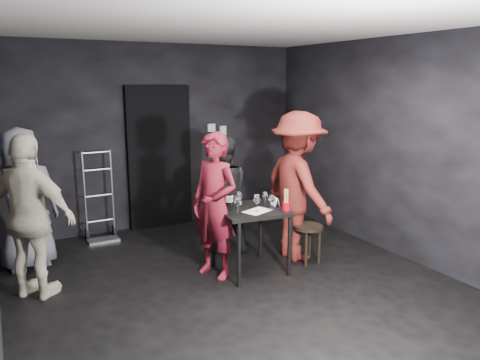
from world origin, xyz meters
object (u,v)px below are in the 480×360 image
server_red (215,200)px  wine_bottle (229,199)px  tasting_table (251,217)px  bystander_grey (23,191)px  hand_truck (101,224)px  man_maroon (298,171)px  bystander_cream (30,208)px  breadstick_cup (286,200)px  stool (308,233)px  woman_black (222,196)px

server_red → wine_bottle: size_ratio=5.19×
tasting_table → bystander_grey: size_ratio=0.41×
hand_truck → man_maroon: (2.01, -1.82, 0.87)m
bystander_grey → hand_truck: bearing=-158.5°
bystander_cream → bystander_grey: bearing=-46.6°
hand_truck → breadstick_cup: bearing=-54.5°
stool → server_red: (-1.14, 0.20, 0.50)m
woman_black → bystander_grey: 2.35m
bystander_cream → stool: bearing=-148.2°
server_red → hand_truck: bearing=-179.2°
server_red → man_maroon: man_maroon is taller
server_red → man_maroon: (1.13, 0.02, 0.22)m
hand_truck → breadstick_cup: 2.78m
stool → man_maroon: bearing=94.7°
breadstick_cup → hand_truck: bearing=126.1°
bystander_cream → bystander_grey: size_ratio=1.02×
bystander_grey → wine_bottle: bearing=137.4°
hand_truck → server_red: size_ratio=0.70×
woman_black → server_red: bearing=76.3°
man_maroon → bystander_grey: bearing=66.7°
server_red → bystander_cream: (-1.84, 0.37, 0.06)m
bystander_grey → woman_black: bearing=155.6°
server_red → wine_bottle: bearing=53.5°
bystander_cream → breadstick_cup: 2.65m
hand_truck → woman_black: woman_black is taller
woman_black → bystander_cream: size_ratio=0.78×
bystander_grey → wine_bottle: 2.38m
bystander_cream → woman_black: bearing=-129.9°
man_maroon → bystander_grey: (-2.98, 1.22, -0.18)m
hand_truck → woman_black: size_ratio=0.85×
stool → bystander_grey: (-2.99, 1.44, 0.54)m
stool → bystander_cream: bystander_cream is taller
bystander_cream → wine_bottle: 2.04m
tasting_table → wine_bottle: (-0.24, 0.06, 0.23)m
server_red → woman_black: (0.42, 0.67, -0.15)m
hand_truck → tasting_table: size_ratio=1.65×
bystander_cream → server_red: bearing=-148.8°
stool → woman_black: bearing=130.0°
hand_truck → bystander_cream: bearing=-123.5°
hand_truck → breadstick_cup: size_ratio=4.69×
tasting_table → server_red: server_red is taller
woman_black → bystander_cream: bystander_cream is taller
woman_black → stool: bearing=148.4°
server_red → bystander_cream: 1.87m
bystander_grey → breadstick_cup: 3.02m
stool → wine_bottle: 1.11m
tasting_table → bystander_grey: bearing=149.4°
man_maroon → bystander_grey: size_ratio=1.19×
bystander_grey → breadstick_cup: size_ratio=6.98×
server_red → bystander_cream: bearing=-126.1°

